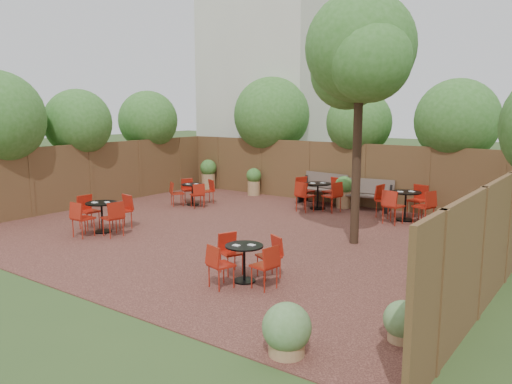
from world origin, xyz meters
The scene contains 13 objects.
ground centered at (0.00, 0.00, 0.00)m, with size 80.00×80.00×0.00m, color #354F23.
courtyard_paving centered at (0.00, 0.00, 0.01)m, with size 12.00×10.00×0.02m, color #3A1D17.
fence_back centered at (0.00, 5.00, 1.00)m, with size 12.00×0.08×2.00m, color brown.
fence_left centered at (-6.00, 0.00, 1.00)m, with size 0.08×10.00×2.00m, color brown.
fence_right centered at (6.00, 0.00, 1.00)m, with size 0.08×10.00×2.00m, color brown.
neighbour_building centered at (-4.50, 8.00, 4.00)m, with size 5.00×4.00×8.00m, color beige.
overhang_foliage centered at (-1.61, 2.70, 2.74)m, with size 15.90×10.93×2.76m.
courtyard_tree centered at (2.68, 0.78, 4.22)m, with size 2.62×2.52×5.59m.
park_bench_left centered at (-0.20, 4.63, 0.54)m, with size 1.67×0.72×1.00m.
park_bench_right centered at (1.31, 4.63, 0.50)m, with size 1.57×0.69×0.94m.
bistro_tables centered at (-0.07, 1.35, 0.46)m, with size 7.87×8.16×0.93m.
planters centered at (-0.93, 3.71, 0.58)m, with size 11.42×4.47×1.13m.
low_shrubs centered at (4.86, -3.36, 0.32)m, with size 1.62×3.77×0.68m.
Camera 1 is at (7.60, -9.76, 3.14)m, focal length 35.74 mm.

